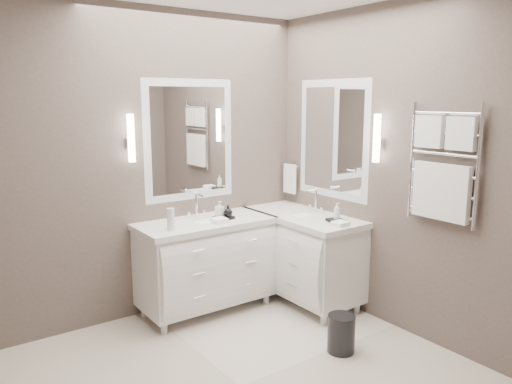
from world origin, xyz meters
TOP-DOWN VIEW (x-y plane):
  - wall_back at (0.00, 1.50)m, footprint 3.20×0.01m
  - wall_front at (0.00, -1.50)m, footprint 3.20×0.01m
  - wall_right at (1.60, 0.00)m, footprint 0.01×3.00m
  - vanity_back at (0.45, 1.23)m, footprint 1.24×0.59m
  - vanity_right at (1.33, 0.90)m, footprint 0.59×1.24m
  - mirror_back at (0.45, 1.49)m, footprint 0.90×0.02m
  - mirror_right at (1.59, 0.80)m, footprint 0.02×0.90m
  - sconce_back at (-0.13, 1.43)m, footprint 0.06×0.06m
  - sconce_right at (1.53, 0.22)m, footprint 0.06×0.06m
  - towel_bar_corner at (1.54, 1.36)m, footprint 0.03×0.22m
  - towel_ladder at (1.55, -0.40)m, footprint 0.06×0.58m
  - waste_bin at (0.90, -0.06)m, footprint 0.27×0.27m
  - amenity_tray_back at (0.61, 1.17)m, footprint 0.18×0.14m
  - amenity_tray_right at (1.36, 0.49)m, footprint 0.16×0.19m
  - water_bottle at (0.05, 1.10)m, footprint 0.08×0.08m
  - soap_bottle_a at (0.58, 1.19)m, footprint 0.08×0.08m
  - soap_bottle_b at (0.64, 1.14)m, footprint 0.10×0.10m
  - soap_bottle_c at (1.36, 0.49)m, footprint 0.08×0.08m

SIDE VIEW (x-z plane):
  - waste_bin at x=0.90m, z-range 0.00..0.30m
  - vanity_back at x=0.45m, z-range 0.00..0.97m
  - vanity_right at x=1.33m, z-range 0.00..0.97m
  - amenity_tray_back at x=0.61m, z-range 0.85..0.88m
  - amenity_tray_right at x=1.36m, z-range 0.85..0.88m
  - soap_bottle_b at x=0.64m, z-range 0.88..0.98m
  - water_bottle at x=0.05m, z-range 0.85..1.04m
  - soap_bottle_a at x=0.58m, z-range 0.88..1.02m
  - soap_bottle_c at x=1.36m, z-range 0.88..1.02m
  - towel_bar_corner at x=1.54m, z-range 0.97..1.27m
  - wall_back at x=0.00m, z-range 0.00..2.70m
  - wall_front at x=0.00m, z-range 0.00..2.70m
  - wall_right at x=1.60m, z-range 0.00..2.70m
  - towel_ladder at x=1.55m, z-range 0.94..1.84m
  - mirror_back at x=0.45m, z-range 1.00..2.10m
  - mirror_right at x=1.59m, z-range 1.00..2.10m
  - sconce_back at x=-0.13m, z-range 1.39..1.79m
  - sconce_right at x=1.53m, z-range 1.39..1.79m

